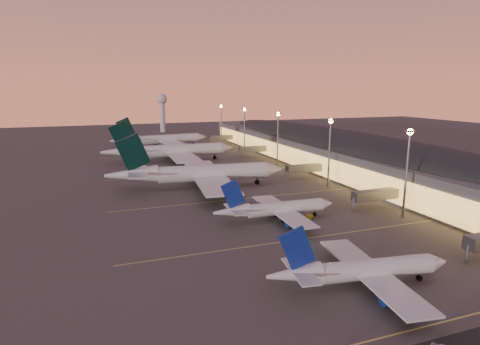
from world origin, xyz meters
name	(u,v)px	position (x,y,z in m)	size (l,w,h in m)	color
ground	(292,232)	(0.00, 0.00, 0.00)	(700.00, 700.00, 0.00)	#3F3D3A
airliner_narrow_south	(361,270)	(-1.64, -30.63, 3.38)	(36.64, 33.02, 13.09)	silver
airliner_narrow_north	(275,209)	(0.04, 10.51, 3.35)	(36.22, 32.30, 12.96)	silver
airliner_wide_near	(198,174)	(-10.95, 55.19, 5.51)	(66.97, 61.33, 21.42)	silver
airliner_wide_mid	(170,151)	(-10.56, 113.95, 5.56)	(67.30, 61.10, 21.58)	silver
airliner_wide_far	(161,140)	(-6.94, 165.80, 5.14)	(62.35, 57.24, 19.95)	silver
terminal_building	(338,149)	(61.84, 72.47, 8.78)	(56.35, 255.00, 17.46)	#535359
light_masts	(298,134)	(36.00, 65.00, 17.55)	(2.20, 217.20, 25.90)	slate
radar_tower	(162,106)	(10.00, 260.00, 21.87)	(9.00, 9.00, 32.50)	silver
lane_markings	(240,195)	(0.00, 40.00, 0.01)	(90.00, 180.36, 0.00)	#D8C659
baggage_tug_a	(416,269)	(13.47, -28.99, 0.55)	(4.31, 2.90, 1.20)	gold
baggage_tug_c	(307,217)	(9.47, 8.77, 0.48)	(3.78, 2.76, 1.05)	gold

